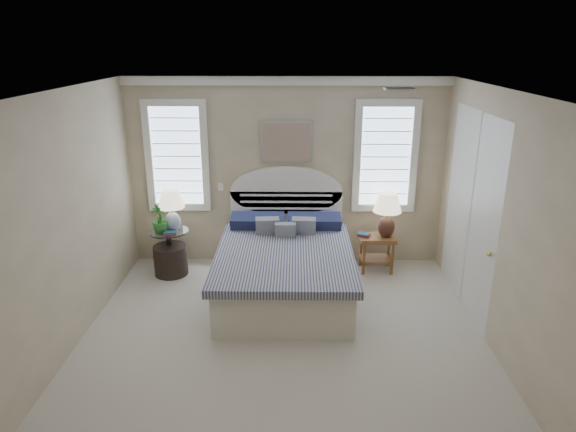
{
  "coord_description": "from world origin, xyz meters",
  "views": [
    {
      "loc": [
        0.13,
        -4.65,
        3.15
      ],
      "look_at": [
        0.05,
        1.0,
        1.21
      ],
      "focal_mm": 32.0,
      "sensor_mm": 36.0,
      "label": 1
    }
  ],
  "objects_px": {
    "bed": "(285,265)",
    "side_table_left": "(169,247)",
    "lamp_left": "(171,206)",
    "lamp_right": "(387,210)",
    "nightstand_right": "(377,245)",
    "floor_pot": "(171,260)"
  },
  "relations": [
    {
      "from": "side_table_left",
      "to": "lamp_right",
      "type": "height_order",
      "value": "lamp_right"
    },
    {
      "from": "lamp_right",
      "to": "lamp_left",
      "type": "bearing_deg",
      "value": -178.33
    },
    {
      "from": "nightstand_right",
      "to": "floor_pot",
      "type": "height_order",
      "value": "nightstand_right"
    },
    {
      "from": "floor_pot",
      "to": "lamp_left",
      "type": "relative_size",
      "value": 0.78
    },
    {
      "from": "floor_pot",
      "to": "nightstand_right",
      "type": "bearing_deg",
      "value": 3.41
    },
    {
      "from": "lamp_left",
      "to": "lamp_right",
      "type": "relative_size",
      "value": 0.93
    },
    {
      "from": "nightstand_right",
      "to": "floor_pot",
      "type": "relative_size",
      "value": 1.13
    },
    {
      "from": "side_table_left",
      "to": "nightstand_right",
      "type": "distance_m",
      "value": 2.95
    },
    {
      "from": "nightstand_right",
      "to": "lamp_right",
      "type": "xyz_separation_m",
      "value": [
        0.11,
        -0.02,
        0.53
      ]
    },
    {
      "from": "lamp_left",
      "to": "side_table_left",
      "type": "bearing_deg",
      "value": 173.79
    },
    {
      "from": "nightstand_right",
      "to": "lamp_left",
      "type": "height_order",
      "value": "lamp_left"
    },
    {
      "from": "side_table_left",
      "to": "floor_pot",
      "type": "xyz_separation_m",
      "value": [
        0.02,
        -0.07,
        -0.17
      ]
    },
    {
      "from": "lamp_right",
      "to": "side_table_left",
      "type": "bearing_deg",
      "value": -178.52
    },
    {
      "from": "side_table_left",
      "to": "lamp_right",
      "type": "relative_size",
      "value": 0.98
    },
    {
      "from": "bed",
      "to": "lamp_right",
      "type": "height_order",
      "value": "bed"
    },
    {
      "from": "nightstand_right",
      "to": "lamp_right",
      "type": "bearing_deg",
      "value": -10.88
    },
    {
      "from": "bed",
      "to": "floor_pot",
      "type": "distance_m",
      "value": 1.72
    },
    {
      "from": "side_table_left",
      "to": "lamp_left",
      "type": "xyz_separation_m",
      "value": [
        0.07,
        -0.01,
        0.61
      ]
    },
    {
      "from": "bed",
      "to": "side_table_left",
      "type": "xyz_separation_m",
      "value": [
        -1.65,
        0.59,
        0.0
      ]
    },
    {
      "from": "bed",
      "to": "lamp_left",
      "type": "distance_m",
      "value": 1.79
    },
    {
      "from": "side_table_left",
      "to": "lamp_left",
      "type": "bearing_deg",
      "value": -6.21
    },
    {
      "from": "nightstand_right",
      "to": "floor_pot",
      "type": "bearing_deg",
      "value": -176.59
    }
  ]
}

